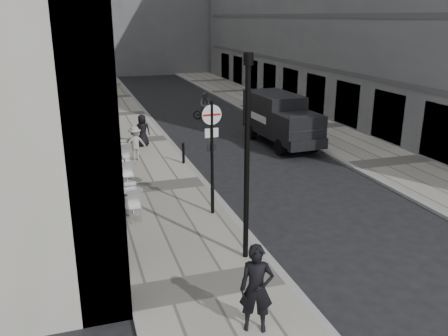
{
  "coord_description": "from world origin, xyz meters",
  "views": [
    {
      "loc": [
        -4.84,
        -7.42,
        6.61
      ],
      "look_at": [
        0.1,
        7.97,
        1.4
      ],
      "focal_mm": 38.0,
      "sensor_mm": 36.0,
      "label": 1
    }
  ],
  "objects_px": {
    "walking_man": "(256,289)",
    "cyclist": "(205,109)",
    "lamppost": "(247,150)",
    "panel_van": "(280,117)",
    "sign_post": "(212,143)"
  },
  "relations": [
    {
      "from": "cyclist",
      "to": "sign_post",
      "type": "bearing_deg",
      "value": -80.45
    },
    {
      "from": "cyclist",
      "to": "lamppost",
      "type": "bearing_deg",
      "value": -77.95
    },
    {
      "from": "panel_van",
      "to": "cyclist",
      "type": "relative_size",
      "value": 3.18
    },
    {
      "from": "panel_van",
      "to": "cyclist",
      "type": "height_order",
      "value": "panel_van"
    },
    {
      "from": "panel_van",
      "to": "sign_post",
      "type": "bearing_deg",
      "value": -129.82
    },
    {
      "from": "walking_man",
      "to": "lamppost",
      "type": "bearing_deg",
      "value": 95.6
    },
    {
      "from": "walking_man",
      "to": "sign_post",
      "type": "xyz_separation_m",
      "value": [
        0.92,
        6.4,
        1.49
      ]
    },
    {
      "from": "lamppost",
      "to": "panel_van",
      "type": "relative_size",
      "value": 0.99
    },
    {
      "from": "lamppost",
      "to": "walking_man",
      "type": "bearing_deg",
      "value": -106.38
    },
    {
      "from": "lamppost",
      "to": "panel_van",
      "type": "bearing_deg",
      "value": 61.68
    },
    {
      "from": "walking_man",
      "to": "cyclist",
      "type": "distance_m",
      "value": 22.49
    },
    {
      "from": "walking_man",
      "to": "cyclist",
      "type": "xyz_separation_m",
      "value": [
        5.02,
        21.92,
        -0.41
      ]
    },
    {
      "from": "walking_man",
      "to": "panel_van",
      "type": "height_order",
      "value": "panel_van"
    },
    {
      "from": "walking_man",
      "to": "cyclist",
      "type": "relative_size",
      "value": 1.11
    },
    {
      "from": "lamppost",
      "to": "panel_van",
      "type": "distance_m",
      "value": 13.06
    }
  ]
}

